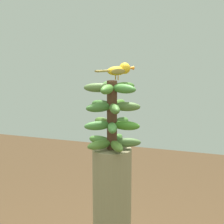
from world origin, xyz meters
TOP-DOWN VIEW (x-y plane):
  - banana_bunch at (0.00, -0.00)m, footprint 0.26×0.26m
  - perched_bird at (-0.02, -0.05)m, footprint 0.15×0.16m

SIDE VIEW (x-z plane):
  - banana_bunch at x=0.00m, z-range 1.15..1.47m
  - perched_bird at x=-0.02m, z-range 1.47..1.55m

